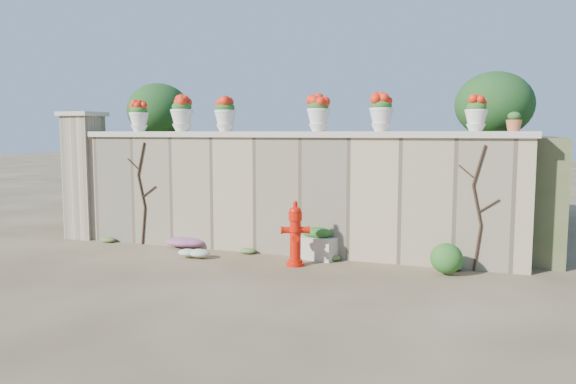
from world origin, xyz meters
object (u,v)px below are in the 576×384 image
at_px(terracotta_pot, 514,123).
at_px(planter_box, 317,244).
at_px(fire_hydrant, 295,233).
at_px(urn_pot_0, 139,116).

bearing_deg(terracotta_pot, planter_box, -175.15).
xyz_separation_m(planter_box, terracotta_pot, (2.94, 0.25, 1.98)).
xyz_separation_m(fire_hydrant, urn_pot_0, (-3.40, 0.83, 1.87)).
relative_size(urn_pot_0, terracotta_pot, 2.05).
bearing_deg(fire_hydrant, planter_box, 51.15).
relative_size(planter_box, terracotta_pot, 2.53).
bearing_deg(urn_pot_0, terracotta_pot, 0.00).
distance_m(urn_pot_0, terracotta_pot, 6.53).
height_order(planter_box, urn_pot_0, urn_pot_0).
distance_m(planter_box, terracotta_pot, 3.56).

